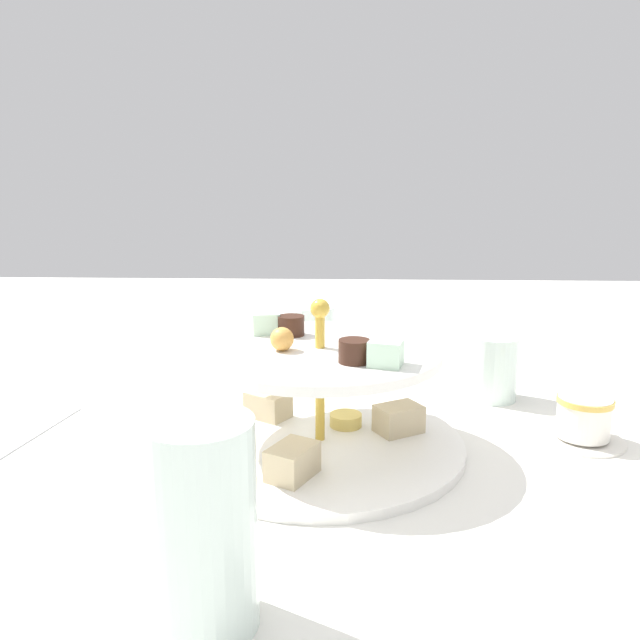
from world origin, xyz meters
The scene contains 7 objects.
ground_plane centered at (0.00, 0.00, 0.00)m, with size 2.40×2.40×0.00m, color silver.
tiered_serving_stand centered at (0.00, 0.00, 0.05)m, with size 0.30×0.30×0.16m.
water_glass_tall_right centered at (-0.27, 0.06, 0.07)m, with size 0.07×0.07×0.14m, color silver.
water_glass_short_left centered at (0.16, -0.22, 0.04)m, with size 0.06×0.06×0.08m, color silver.
teacup_with_saucer centered at (0.03, -0.29, 0.02)m, with size 0.09×0.09×0.05m.
butter_knife_left centered at (0.02, 0.32, 0.00)m, with size 0.17×0.01×0.00m, color silver.
water_glass_mid_back centered at (0.25, 0.02, 0.05)m, with size 0.06×0.06×0.10m, color silver.
Camera 1 is at (-0.60, -0.02, 0.27)m, focal length 33.88 mm.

